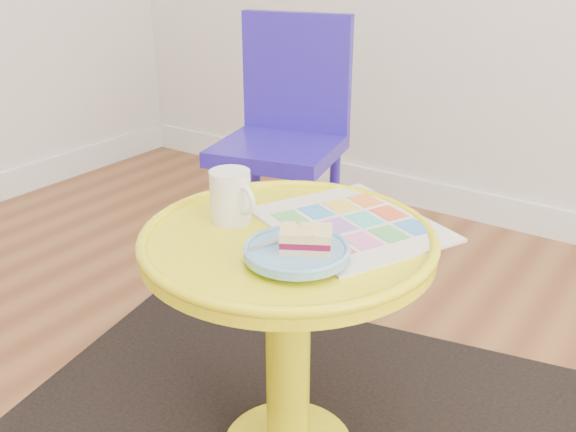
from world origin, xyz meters
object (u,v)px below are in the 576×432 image
Objects in this scene: chair at (285,129)px; newspaper at (351,224)px; side_table at (288,304)px; plate at (297,252)px; mug at (231,195)px.

chair is 0.87m from newspaper.
plate reaches higher than side_table.
mug is 0.21m from plate.
newspaper is (0.60, -0.63, 0.05)m from chair.
side_table is at bearing 16.45° from mug.
mug reaches higher than newspaper.
newspaper is 0.18m from plate.
newspaper is at bearing 89.53° from plate.
mug reaches higher than plate.
newspaper is at bearing -60.39° from chair.
side_table is at bearing -99.12° from newspaper.
mug is 0.62× the size of plate.
side_table is at bearing 132.85° from plate.
plate is at bearing -65.43° from newspaper.
chair is 0.85m from mug.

